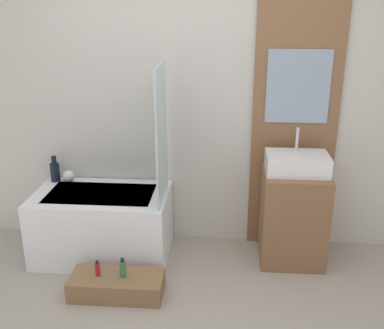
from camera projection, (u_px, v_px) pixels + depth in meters
name	position (u px, v px, depth m)	size (l,w,h in m)	color
wall_tiled_back	(190.00, 100.00, 3.82)	(4.20, 0.06, 2.60)	beige
wall_wood_accent	(297.00, 102.00, 3.71)	(0.71, 0.04, 2.60)	brown
bathtub	(103.00, 224.00, 3.85)	(1.13, 0.67, 0.58)	white
glass_shower_screen	(162.00, 134.00, 3.49)	(0.01, 0.54, 1.07)	silver
wooden_step_bench	(117.00, 285.00, 3.37)	(0.70, 0.31, 0.16)	olive
vanity_cabinet	(293.00, 216.00, 3.76)	(0.52, 0.50, 0.79)	brown
sink	(297.00, 163.00, 3.60)	(0.50, 0.33, 0.35)	white
vase_tall_dark	(55.00, 171.00, 3.99)	(0.08, 0.08, 0.23)	black
vase_round_light	(69.00, 176.00, 3.98)	(0.10, 0.10, 0.10)	silver
bottle_soap_primary	(98.00, 269.00, 3.34)	(0.04, 0.04, 0.13)	#B21928
bottle_soap_secondary	(123.00, 268.00, 3.32)	(0.05, 0.05, 0.16)	#38704C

